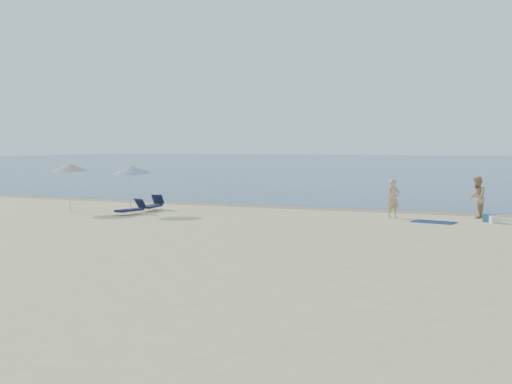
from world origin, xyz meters
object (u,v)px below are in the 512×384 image
at_px(person_right, 477,197).
at_px(blue_cooler, 489,218).
at_px(person_left, 393,199).
at_px(umbrella_near, 132,170).

bearing_deg(person_right, blue_cooler, 25.16).
height_order(person_left, person_right, person_right).
xyz_separation_m(person_right, blue_cooler, (0.57, -1.30, -0.73)).
bearing_deg(person_left, umbrella_near, 145.42).
distance_m(person_right, umbrella_near, 15.50).
xyz_separation_m(blue_cooler, umbrella_near, (-15.58, -2.41, 1.85)).
bearing_deg(blue_cooler, person_left, -164.67).
distance_m(person_left, blue_cooler, 3.99).
xyz_separation_m(person_left, blue_cooler, (3.93, 0.00, -0.68)).
bearing_deg(blue_cooler, umbrella_near, -155.94).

